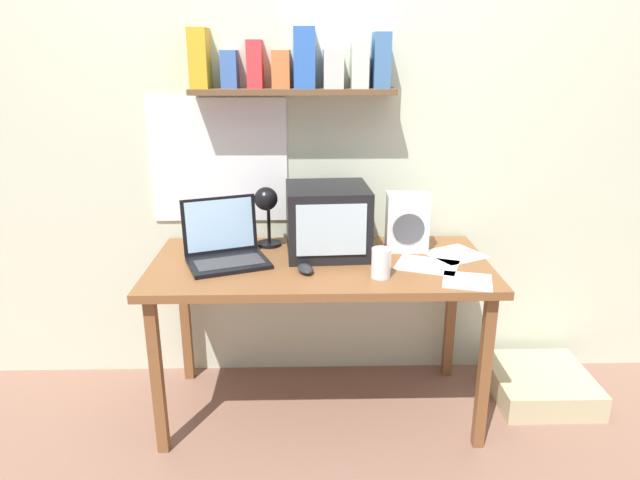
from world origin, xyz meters
The scene contains 13 objects.
ground_plane centered at (0.00, 0.00, 0.00)m, with size 12.00×12.00×0.00m, color #886150.
back_wall centered at (0.00, 0.40, 1.31)m, with size 5.60×0.24×2.60m.
corner_desk centered at (0.00, 0.00, 0.67)m, with size 1.46×0.70×0.74m.
crt_monitor centered at (0.04, 0.12, 0.89)m, with size 0.38×0.38×0.31m.
laptop centered at (-0.41, 0.03, 0.81)m, with size 0.41×0.38×0.26m.
desk_lamp centered at (-0.24, 0.18, 0.95)m, with size 0.11×0.17×0.30m.
juice_glass centered at (0.24, -0.18, 0.80)m, with size 0.08×0.08×0.12m.
space_heater centered at (0.40, 0.15, 0.87)m, with size 0.19×0.13×0.26m.
computer_mouse centered at (-0.06, -0.12, 0.76)m, with size 0.09×0.12×0.03m.
printed_handout centered at (0.46, -0.06, 0.74)m, with size 0.31×0.27×0.00m.
loose_paper_near_monitor centered at (0.61, 0.07, 0.74)m, with size 0.30×0.29×0.00m.
open_notebook centered at (0.58, -0.24, 0.74)m, with size 0.23×0.23×0.00m.
floor_cushion centered at (1.08, 0.08, 0.06)m, with size 0.46×0.46×0.13m.
Camera 1 is at (-0.06, -2.32, 1.61)m, focal length 32.00 mm.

